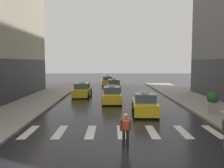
# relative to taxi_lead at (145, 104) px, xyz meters

# --- Properties ---
(ground_plane) EXTENTS (160.00, 160.00, 0.00)m
(ground_plane) POSITION_rel_taxi_lead_xyz_m (-2.07, -8.11, -0.72)
(ground_plane) COLOR black
(crosswalk_markings) EXTENTS (11.30, 2.80, 0.01)m
(crosswalk_markings) POSITION_rel_taxi_lead_xyz_m (-2.07, -5.11, -0.72)
(crosswalk_markings) COLOR silver
(crosswalk_markings) RESTS_ON ground
(taxi_lead) EXTENTS (2.11, 4.62, 1.80)m
(taxi_lead) POSITION_rel_taxi_lead_xyz_m (0.00, 0.00, 0.00)
(taxi_lead) COLOR yellow
(taxi_lead) RESTS_ON ground
(taxi_second) EXTENTS (1.99, 4.57, 1.80)m
(taxi_second) POSITION_rel_taxi_lead_xyz_m (-2.60, 5.32, 0.00)
(taxi_second) COLOR yellow
(taxi_second) RESTS_ON ground
(taxi_third) EXTENTS (2.05, 4.60, 1.80)m
(taxi_third) POSITION_rel_taxi_lead_xyz_m (-6.06, 9.67, 0.00)
(taxi_third) COLOR yellow
(taxi_third) RESTS_ON ground
(taxi_fourth) EXTENTS (1.98, 4.57, 1.80)m
(taxi_fourth) POSITION_rel_taxi_lead_xyz_m (-2.24, 15.62, 0.00)
(taxi_fourth) COLOR gold
(taxi_fourth) RESTS_ON ground
(taxi_fifth) EXTENTS (2.11, 4.62, 1.80)m
(taxi_fifth) POSITION_rel_taxi_lead_xyz_m (-3.14, 23.90, 0.00)
(taxi_fifth) COLOR gold
(taxi_fifth) RESTS_ON ground
(pedestrian_with_backpack) EXTENTS (0.55, 0.43, 1.65)m
(pedestrian_with_backpack) POSITION_rel_taxi_lead_xyz_m (-1.99, -7.75, 0.25)
(pedestrian_with_backpack) COLOR black
(pedestrian_with_backpack) RESTS_ON ground
(planter_near_corner) EXTENTS (1.10, 1.10, 1.60)m
(planter_near_corner) POSITION_rel_taxi_lead_xyz_m (5.27, -0.28, 0.15)
(planter_near_corner) COLOR #A8A399
(planter_near_corner) RESTS_ON curb_right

